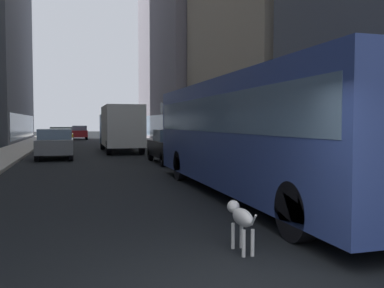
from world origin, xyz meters
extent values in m
plane|color=black|center=(0.00, 35.00, 0.00)|extent=(120.00, 120.00, 0.00)
cube|color=#ADA89E|center=(-5.70, 35.00, 0.07)|extent=(2.40, 110.00, 0.15)
cube|color=#ADA89E|center=(5.70, 35.00, 0.07)|extent=(2.40, 110.00, 0.15)
cube|color=slate|center=(-6.86, 42.96, 1.60)|extent=(0.08, 20.18, 2.40)
cube|color=slate|center=(7.79, 23.92, 1.60)|extent=(0.08, 13.87, 2.40)
cube|color=slate|center=(11.90, 43.39, 16.22)|extent=(9.98, 22.19, 32.44)
cube|color=slate|center=(6.93, 43.39, 1.60)|extent=(0.08, 19.97, 2.40)
cube|color=#33478C|center=(2.80, 6.31, 1.67)|extent=(2.55, 11.50, 2.75)
cube|color=slate|center=(2.80, 6.31, 2.17)|extent=(2.57, 11.04, 0.90)
cube|color=black|center=(2.80, 12.01, 0.55)|extent=(2.55, 0.16, 0.44)
cylinder|color=black|center=(1.67, 9.86, 0.50)|extent=(0.30, 1.00, 1.00)
cylinder|color=black|center=(3.92, 9.86, 0.50)|extent=(0.30, 1.00, 1.00)
cylinder|color=black|center=(1.67, 2.16, 0.50)|extent=(0.30, 1.00, 1.00)
cube|color=silver|center=(1.34, 11.46, 2.50)|extent=(0.08, 0.24, 0.40)
cube|color=slate|center=(-2.80, 19.97, 0.70)|extent=(1.86, 4.16, 0.75)
cube|color=slate|center=(-2.80, 19.76, 1.35)|extent=(1.72, 1.87, 0.55)
cylinder|color=black|center=(-3.62, 21.63, 0.32)|extent=(0.22, 0.64, 0.64)
cylinder|color=black|center=(-1.98, 21.63, 0.32)|extent=(0.22, 0.64, 0.64)
cylinder|color=black|center=(-3.62, 18.30, 0.32)|extent=(0.22, 0.64, 0.64)
cylinder|color=black|center=(-1.98, 18.30, 0.32)|extent=(0.22, 0.64, 0.64)
cube|color=red|center=(-1.20, 47.03, 0.70)|extent=(1.77, 4.21, 0.75)
cube|color=slate|center=(-1.20, 46.82, 1.35)|extent=(1.63, 1.89, 0.55)
cylinder|color=black|center=(-1.98, 48.72, 0.32)|extent=(0.22, 0.64, 0.64)
cylinder|color=black|center=(-0.42, 48.72, 0.32)|extent=(0.22, 0.64, 0.64)
cylinder|color=black|center=(-1.98, 45.35, 0.32)|extent=(0.22, 0.64, 0.64)
cylinder|color=black|center=(-0.42, 45.35, 0.32)|extent=(0.22, 0.64, 0.64)
cube|color=yellow|center=(-2.80, 31.84, 0.70)|extent=(1.81, 4.67, 0.75)
cube|color=slate|center=(-2.80, 31.60, 1.35)|extent=(1.67, 2.10, 0.55)
cylinder|color=black|center=(-3.60, 33.76, 0.32)|extent=(0.22, 0.64, 0.64)
cylinder|color=black|center=(-2.00, 33.76, 0.32)|extent=(0.22, 0.64, 0.64)
cylinder|color=black|center=(-3.60, 29.92, 0.32)|extent=(0.22, 0.64, 0.64)
cylinder|color=black|center=(-2.00, 29.92, 0.32)|extent=(0.22, 0.64, 0.64)
cube|color=black|center=(2.80, 15.93, 0.70)|extent=(1.82, 4.06, 0.75)
cube|color=slate|center=(2.80, 15.73, 1.35)|extent=(1.68, 1.83, 0.55)
cylinder|color=black|center=(2.00, 17.55, 0.32)|extent=(0.22, 0.64, 0.64)
cylinder|color=black|center=(3.60, 17.55, 0.32)|extent=(0.22, 0.64, 0.64)
cylinder|color=black|center=(2.00, 14.31, 0.32)|extent=(0.22, 0.64, 0.64)
cylinder|color=black|center=(3.60, 14.31, 0.32)|extent=(0.22, 0.64, 0.64)
cube|color=#19519E|center=(1.20, 27.33, 1.50)|extent=(2.30, 2.00, 2.10)
cube|color=silver|center=(1.20, 23.58, 1.75)|extent=(2.30, 5.50, 2.60)
cylinder|color=black|center=(0.19, 27.33, 0.45)|extent=(0.28, 0.90, 0.90)
cylinder|color=black|center=(2.21, 27.33, 0.45)|extent=(0.28, 0.90, 0.90)
cylinder|color=black|center=(0.19, 21.83, 0.45)|extent=(0.28, 0.90, 0.90)
cylinder|color=black|center=(2.21, 21.83, 0.45)|extent=(0.28, 0.90, 0.90)
ellipsoid|color=white|center=(0.60, 1.87, 0.53)|extent=(0.22, 0.60, 0.26)
sphere|color=white|center=(0.60, 2.25, 0.62)|extent=(0.20, 0.20, 0.20)
sphere|color=black|center=(0.54, 2.27, 0.64)|extent=(0.07, 0.07, 0.07)
sphere|color=black|center=(0.66, 2.27, 0.64)|extent=(0.07, 0.07, 0.07)
cylinder|color=white|center=(0.60, 1.47, 0.58)|extent=(0.03, 0.16, 0.19)
cylinder|color=white|center=(0.53, 2.08, 0.20)|extent=(0.06, 0.06, 0.40)
cylinder|color=white|center=(0.67, 2.08, 0.20)|extent=(0.06, 0.06, 0.40)
cylinder|color=white|center=(0.53, 1.66, 0.20)|extent=(0.06, 0.06, 0.40)
cylinder|color=white|center=(0.67, 1.66, 0.20)|extent=(0.06, 0.06, 0.40)
sphere|color=black|center=(0.65, 1.97, 0.57)|extent=(0.04, 0.04, 0.04)
sphere|color=black|center=(0.54, 1.79, 0.55)|extent=(0.04, 0.04, 0.04)
sphere|color=black|center=(0.62, 1.69, 0.59)|extent=(0.04, 0.04, 0.04)
camera|label=1|loc=(-1.81, -3.88, 1.94)|focal=39.15mm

